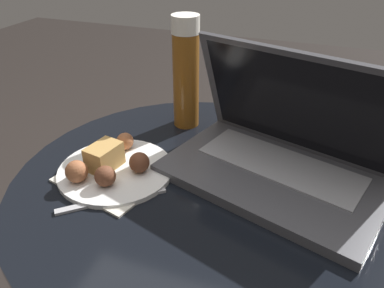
% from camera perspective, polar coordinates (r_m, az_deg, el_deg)
% --- Properties ---
extents(table, '(0.67, 0.67, 0.56)m').
position_cam_1_polar(table, '(0.78, 0.73, -14.14)').
color(table, '#515156').
rests_on(table, ground_plane).
extents(napkin, '(0.20, 0.16, 0.00)m').
position_cam_1_polar(napkin, '(0.69, -12.72, -5.39)').
color(napkin, silver).
rests_on(napkin, table).
extents(laptop, '(0.43, 0.33, 0.23)m').
position_cam_1_polar(laptop, '(0.68, 13.29, -1.33)').
color(laptop, '#47474C').
rests_on(laptop, table).
extents(beer_glass, '(0.06, 0.06, 0.24)m').
position_cam_1_polar(beer_glass, '(0.81, -0.94, 10.77)').
color(beer_glass, brown).
rests_on(beer_glass, table).
extents(snack_plate, '(0.21, 0.21, 0.05)m').
position_cam_1_polar(snack_plate, '(0.70, -12.03, -3.30)').
color(snack_plate, white).
rests_on(snack_plate, table).
extents(fork, '(0.15, 0.13, 0.00)m').
position_cam_1_polar(fork, '(0.65, -10.83, -8.00)').
color(fork, '#B2B2B7').
rests_on(fork, table).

